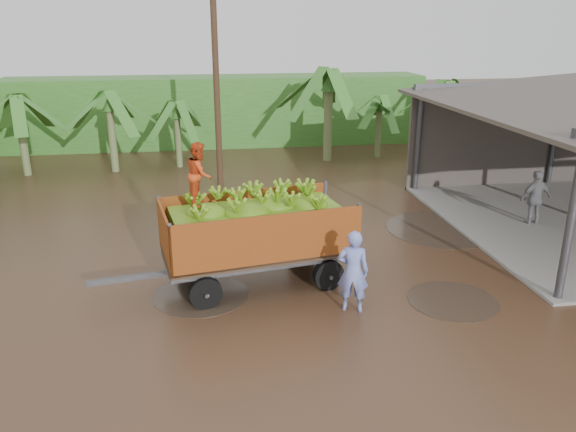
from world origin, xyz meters
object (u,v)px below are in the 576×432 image
object	(u,v)px
man_grey	(535,199)
man_blue	(353,271)
banana_trailer	(256,230)
utility_pole	(217,88)

from	to	relation	value
man_grey	man_blue	bearing A→B (deg)	26.65
banana_trailer	man_blue	xyz separation A→B (m)	(1.99, -1.83, -0.42)
banana_trailer	man_grey	xyz separation A→B (m)	(9.26, 2.83, -0.47)
utility_pole	banana_trailer	bearing A→B (deg)	-86.37
man_grey	utility_pole	xyz separation A→B (m)	(-9.84, 6.37, 2.98)
banana_trailer	utility_pole	bearing A→B (deg)	83.69
man_blue	man_grey	xyz separation A→B (m)	(7.26, 4.66, -0.05)
banana_trailer	utility_pole	size ratio (longest dim) A/B	0.85
utility_pole	man_blue	bearing A→B (deg)	-76.83
man_blue	man_grey	bearing A→B (deg)	-128.88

